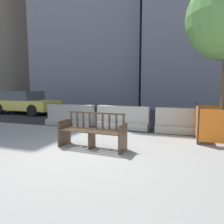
{
  "coord_description": "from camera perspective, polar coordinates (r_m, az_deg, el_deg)",
  "views": [
    {
      "loc": [
        2.21,
        -3.9,
        1.47
      ],
      "look_at": [
        0.11,
        2.0,
        0.75
      ],
      "focal_mm": 32.0,
      "sensor_mm": 36.0,
      "label": 1
    }
  ],
  "objects": [
    {
      "name": "jersey_barrier_centre",
      "position": [
        7.53,
        3.09,
        -2.09
      ],
      "size": [
        2.02,
        0.75,
        0.84
      ],
      "color": "#ADA89E",
      "rests_on": "ground"
    },
    {
      "name": "construction_fence",
      "position": [
        6.55,
        29.38,
        -2.68
      ],
      "size": [
        1.5,
        1.5,
        1.03
      ],
      "color": "#2D2D33",
      "rests_on": "ground"
    },
    {
      "name": "car_taxi_near",
      "position": [
        13.09,
        -23.52,
        2.5
      ],
      "size": [
        4.07,
        1.93,
        1.36
      ],
      "color": "#DBC64C",
      "rests_on": "ground"
    },
    {
      "name": "jersey_barrier_right",
      "position": [
        7.13,
        20.36,
        -2.98
      ],
      "size": [
        2.03,
        0.78,
        0.84
      ],
      "color": "#ADA89E",
      "rests_on": "ground"
    },
    {
      "name": "ground_plane",
      "position": [
        4.72,
        -9.62,
        -11.67
      ],
      "size": [
        200.0,
        200.0,
        0.0
      ],
      "primitive_type": "plane",
      "color": "gray"
    },
    {
      "name": "street_asphalt",
      "position": [
        12.88,
        9.59,
        -0.09
      ],
      "size": [
        120.0,
        12.0,
        0.01
      ],
      "primitive_type": "cube",
      "color": "black",
      "rests_on": "ground"
    },
    {
      "name": "street_bench",
      "position": [
        5.02,
        -5.67,
        -5.82
      ],
      "size": [
        1.71,
        0.61,
        0.88
      ],
      "color": "#473323",
      "rests_on": "ground"
    },
    {
      "name": "jersey_barrier_left",
      "position": [
        8.34,
        -11.73,
        -1.38
      ],
      "size": [
        2.01,
        0.72,
        0.84
      ],
      "color": "gray",
      "rests_on": "ground"
    }
  ]
}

